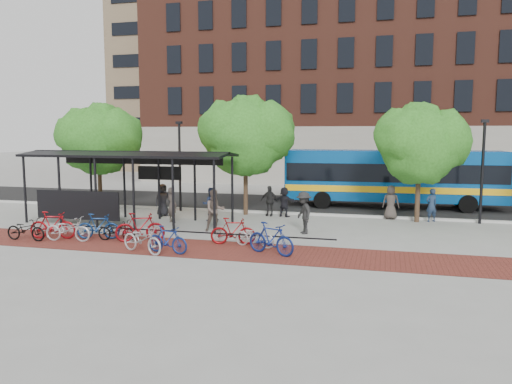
% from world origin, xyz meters
% --- Properties ---
extents(ground, '(160.00, 160.00, 0.00)m').
position_xyz_m(ground, '(0.00, 0.00, 0.00)').
color(ground, '#9E9E99').
rests_on(ground, ground).
extents(asphalt_street, '(160.00, 8.00, 0.01)m').
position_xyz_m(asphalt_street, '(0.00, 8.00, 0.01)').
color(asphalt_street, black).
rests_on(asphalt_street, ground).
extents(curb, '(160.00, 0.25, 0.12)m').
position_xyz_m(curb, '(0.00, 4.00, 0.06)').
color(curb, '#B7B7B2').
rests_on(curb, ground).
extents(brick_strip, '(24.00, 3.00, 0.01)m').
position_xyz_m(brick_strip, '(-2.00, -5.00, 0.00)').
color(brick_strip, maroon).
rests_on(brick_strip, ground).
extents(bike_rack_rail, '(12.00, 0.05, 0.95)m').
position_xyz_m(bike_rack_rail, '(-3.30, -4.10, 0.00)').
color(bike_rack_rail, black).
rests_on(bike_rack_rail, ground).
extents(building_brick, '(55.00, 14.00, 20.00)m').
position_xyz_m(building_brick, '(10.00, 26.00, 10.00)').
color(building_brick, brown).
rests_on(building_brick, ground).
extents(building_tower, '(22.00, 22.00, 30.00)m').
position_xyz_m(building_tower, '(-16.00, 40.00, 15.00)').
color(building_tower, '#7A664C').
rests_on(building_tower, ground).
extents(bus_shelter, '(10.60, 3.07, 3.60)m').
position_xyz_m(bus_shelter, '(-8.13, -0.48, 3.00)').
color(bus_shelter, black).
rests_on(bus_shelter, ground).
extents(tree_a, '(4.90, 4.00, 6.18)m').
position_xyz_m(tree_a, '(-11.91, 3.35, 4.24)').
color(tree_a, '#382619').
rests_on(tree_a, ground).
extents(tree_b, '(5.15, 4.20, 6.47)m').
position_xyz_m(tree_b, '(-2.90, 3.35, 4.46)').
color(tree_b, '#382619').
rests_on(tree_b, ground).
extents(tree_c, '(4.66, 3.80, 5.92)m').
position_xyz_m(tree_c, '(6.09, 3.35, 4.05)').
color(tree_c, '#382619').
rests_on(tree_c, ground).
extents(lamp_post_left, '(0.35, 0.20, 5.12)m').
position_xyz_m(lamp_post_left, '(-7.00, 3.60, 2.75)').
color(lamp_post_left, black).
rests_on(lamp_post_left, ground).
extents(lamp_post_right, '(0.35, 0.20, 5.12)m').
position_xyz_m(lamp_post_right, '(9.00, 3.60, 2.75)').
color(lamp_post_right, black).
rests_on(lamp_post_right, ground).
extents(bus, '(12.81, 3.44, 3.43)m').
position_xyz_m(bus, '(4.81, 8.11, 1.97)').
color(bus, '#084A93').
rests_on(bus, ground).
extents(bike_0, '(1.84, 0.67, 0.96)m').
position_xyz_m(bike_0, '(-10.05, -5.48, 0.48)').
color(bike_0, black).
rests_on(bike_0, ground).
extents(bike_1, '(2.05, 0.97, 1.19)m').
position_xyz_m(bike_1, '(-9.19, -4.88, 0.59)').
color(bike_1, maroon).
rests_on(bike_1, ground).
extents(bike_2, '(2.03, 0.86, 1.04)m').
position_xyz_m(bike_2, '(-8.27, -5.14, 0.52)').
color(bike_2, '#B0B0B2').
rests_on(bike_2, ground).
extents(bike_3, '(1.90, 0.95, 1.10)m').
position_xyz_m(bike_3, '(-7.29, -4.44, 0.55)').
color(bike_3, navy).
rests_on(bike_3, ground).
extents(bike_4, '(1.70, 0.59, 0.89)m').
position_xyz_m(bike_4, '(-6.34, -4.59, 0.45)').
color(bike_4, black).
rests_on(bike_4, ground).
extents(bike_5, '(2.09, 1.34, 1.22)m').
position_xyz_m(bike_5, '(-5.34, -4.45, 0.61)').
color(bike_5, maroon).
rests_on(bike_5, ground).
extents(bike_6, '(2.15, 1.40, 1.07)m').
position_xyz_m(bike_6, '(-4.33, -6.19, 0.53)').
color(bike_6, '#ABABAE').
rests_on(bike_6, ground).
extents(bike_7, '(1.80, 0.79, 1.04)m').
position_xyz_m(bike_7, '(-3.39, -6.01, 0.52)').
color(bike_7, navy).
rests_on(bike_7, ground).
extents(bike_9, '(1.89, 0.89, 1.10)m').
position_xyz_m(bike_9, '(-1.47, -3.96, 0.55)').
color(bike_9, maroon).
rests_on(bike_9, ground).
extents(bike_10, '(1.83, 1.00, 0.91)m').
position_xyz_m(bike_10, '(-0.51, -4.17, 0.45)').
color(bike_10, '#B4B4B7').
rests_on(bike_10, ground).
extents(bike_11, '(2.07, 1.28, 1.20)m').
position_xyz_m(bike_11, '(0.40, -5.21, 0.60)').
color(bike_11, navy).
rests_on(bike_11, ground).
extents(pedestrian_0, '(1.01, 0.99, 1.75)m').
position_xyz_m(pedestrian_0, '(-7.21, 1.72, 0.88)').
color(pedestrian_0, black).
rests_on(pedestrian_0, ground).
extents(pedestrian_1, '(0.78, 0.71, 1.78)m').
position_xyz_m(pedestrian_1, '(-5.91, 0.02, 0.89)').
color(pedestrian_1, '#423A35').
rests_on(pedestrian_1, ground).
extents(pedestrian_2, '(1.01, 0.92, 1.71)m').
position_xyz_m(pedestrian_2, '(-4.20, 0.95, 0.85)').
color(pedestrian_2, '#1C2641').
rests_on(pedestrian_2, ground).
extents(pedestrian_4, '(1.00, 0.49, 1.64)m').
position_xyz_m(pedestrian_4, '(-1.65, 3.22, 0.82)').
color(pedestrian_4, black).
rests_on(pedestrian_4, ground).
extents(pedestrian_5, '(1.56, 0.92, 1.60)m').
position_xyz_m(pedestrian_5, '(-0.80, 3.14, 0.80)').
color(pedestrian_5, black).
rests_on(pedestrian_5, ground).
extents(pedestrian_6, '(0.89, 0.60, 1.77)m').
position_xyz_m(pedestrian_6, '(4.71, 3.80, 0.89)').
color(pedestrian_6, '#423934').
rests_on(pedestrian_6, ground).
extents(pedestrian_7, '(0.74, 0.66, 1.69)m').
position_xyz_m(pedestrian_7, '(6.70, 3.57, 0.84)').
color(pedestrian_7, '#1F2F4A').
rests_on(pedestrian_7, ground).
extents(pedestrian_8, '(1.17, 1.11, 1.91)m').
position_xyz_m(pedestrian_8, '(-3.10, -1.50, 0.96)').
color(pedestrian_8, brown).
rests_on(pedestrian_8, ground).
extents(pedestrian_9, '(1.20, 1.41, 1.89)m').
position_xyz_m(pedestrian_9, '(0.93, -1.07, 0.94)').
color(pedestrian_9, black).
rests_on(pedestrian_9, ground).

